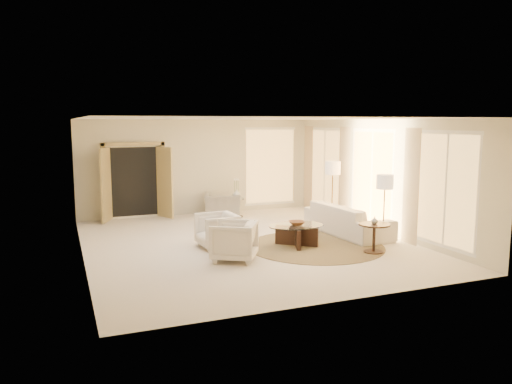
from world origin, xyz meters
name	(u,v)px	position (x,y,z in m)	size (l,w,h in m)	color
room	(246,182)	(0.00, 0.00, 1.40)	(7.04, 8.04, 2.83)	beige
windows_right	(373,177)	(3.45, 0.10, 1.35)	(0.10, 6.40, 2.40)	#F0B860
window_back_corner	(270,166)	(2.30, 3.95, 1.35)	(1.70, 0.10, 2.40)	#F0B860
curtains_right	(352,176)	(3.40, 1.00, 1.30)	(0.06, 5.20, 2.60)	tan
french_doors	(135,182)	(-1.90, 3.82, 1.07)	(1.95, 0.66, 2.16)	tan
area_rug	(315,246)	(1.32, -0.83, 0.01)	(3.03, 3.03, 0.01)	#3E301B
sofa	(348,219)	(2.64, -0.04, 0.37)	(2.51, 0.98, 0.73)	silver
armchair_left	(217,229)	(-0.72, -0.11, 0.41)	(0.80, 0.75, 0.83)	silver
armchair_right	(234,239)	(-0.71, -1.22, 0.43)	(0.83, 0.78, 0.86)	silver
accent_chair	(222,201)	(0.50, 3.29, 0.45)	(1.03, 0.67, 0.90)	gray
coffee_table	(297,233)	(0.96, -0.64, 0.30)	(1.58, 1.58, 0.47)	black
end_table	(374,233)	(2.20, -1.77, 0.42)	(0.66, 0.66, 0.62)	black
side_table	(237,206)	(0.86, 3.06, 0.33)	(0.47, 0.47, 0.55)	#2F2317
floor_lamp_near	(333,171)	(2.90, 1.16, 1.44)	(0.41, 0.41, 1.69)	#2F2317
floor_lamp_far	(385,185)	(2.90, -1.12, 1.33)	(0.38, 0.38, 1.56)	#2F2317
bowl	(297,223)	(0.96, -0.64, 0.51)	(0.35, 0.35, 0.09)	brown
end_vase	(375,220)	(2.20, -1.77, 0.69)	(0.15, 0.15, 0.15)	silver
side_vase	(237,194)	(0.86, 3.06, 0.68)	(0.25, 0.25, 0.26)	silver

